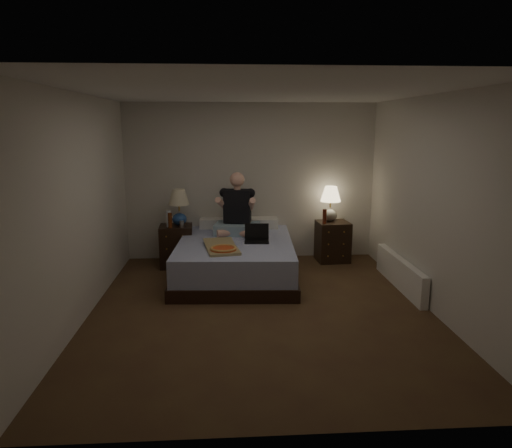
{
  "coord_description": "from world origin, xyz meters",
  "views": [
    {
      "loc": [
        -0.38,
        -5.07,
        2.15
      ],
      "look_at": [
        0.0,
        0.9,
        0.85
      ],
      "focal_mm": 32.0,
      "sensor_mm": 36.0,
      "label": 1
    }
  ],
  "objects": [
    {
      "name": "lamp_left",
      "position": [
        -1.12,
        1.86,
        0.92
      ],
      "size": [
        0.4,
        0.4,
        0.56
      ],
      "primitive_type": null,
      "rotation": [
        0.0,
        0.0,
        0.32
      ],
      "color": "#295097",
      "rests_on": "nightstand_left"
    },
    {
      "name": "beer_bottle_left",
      "position": [
        -1.24,
        1.67,
        0.76
      ],
      "size": [
        0.06,
        0.06,
        0.23
      ],
      "primitive_type": "cylinder",
      "color": "#5D270D",
      "rests_on": "nightstand_left"
    },
    {
      "name": "wall_back",
      "position": [
        0.0,
        2.25,
        1.25
      ],
      "size": [
        4.0,
        0.0,
        2.5
      ],
      "primitive_type": "cube",
      "rotation": [
        1.57,
        0.0,
        0.0
      ],
      "color": "silver",
      "rests_on": "ground"
    },
    {
      "name": "ceiling",
      "position": [
        0.0,
        0.0,
        2.5
      ],
      "size": [
        4.0,
        4.5,
        0.0
      ],
      "primitive_type": "cube",
      "rotation": [
        3.14,
        0.0,
        0.0
      ],
      "color": "white",
      "rests_on": "ground"
    },
    {
      "name": "wall_front",
      "position": [
        0.0,
        -2.25,
        1.25
      ],
      "size": [
        4.0,
        0.0,
        2.5
      ],
      "primitive_type": "cube",
      "rotation": [
        -1.57,
        0.0,
        0.0
      ],
      "color": "silver",
      "rests_on": "ground"
    },
    {
      "name": "soda_can",
      "position": [
        -1.07,
        1.71,
        0.69
      ],
      "size": [
        0.07,
        0.07,
        0.1
      ],
      "primitive_type": "cylinder",
      "color": "#B0AFAB",
      "rests_on": "nightstand_left"
    },
    {
      "name": "person",
      "position": [
        -0.24,
        1.67,
        1.0
      ],
      "size": [
        0.74,
        0.63,
        0.93
      ],
      "primitive_type": null,
      "rotation": [
        0.0,
        0.0,
        -0.17
      ],
      "color": "black",
      "rests_on": "bed"
    },
    {
      "name": "lamp_right",
      "position": [
        1.26,
        2.01,
        0.92
      ],
      "size": [
        0.4,
        0.4,
        0.56
      ],
      "primitive_type": null,
      "rotation": [
        0.0,
        0.0,
        -0.3
      ],
      "color": "#9B9C93",
      "rests_on": "nightstand_right"
    },
    {
      "name": "pizza_box",
      "position": [
        -0.44,
        0.65,
        0.57
      ],
      "size": [
        0.52,
        0.82,
        0.08
      ],
      "primitive_type": null,
      "rotation": [
        0.0,
        0.0,
        0.17
      ],
      "color": "tan",
      "rests_on": "bed"
    },
    {
      "name": "bed",
      "position": [
        -0.27,
        1.29,
        0.27
      ],
      "size": [
        1.72,
        2.22,
        0.53
      ],
      "primitive_type": "cube",
      "rotation": [
        0.0,
        0.0,
        -0.06
      ],
      "color": "#5464A9",
      "rests_on": "floor"
    },
    {
      "name": "water_bottle",
      "position": [
        -1.27,
        1.74,
        0.77
      ],
      "size": [
        0.07,
        0.07,
        0.25
      ],
      "primitive_type": "cylinder",
      "color": "white",
      "rests_on": "nightstand_left"
    },
    {
      "name": "radiator",
      "position": [
        1.93,
        0.65,
        0.2
      ],
      "size": [
        0.1,
        1.6,
        0.4
      ],
      "primitive_type": "cube",
      "color": "white",
      "rests_on": "floor"
    },
    {
      "name": "laptop",
      "position": [
        0.03,
        1.15,
        0.65
      ],
      "size": [
        0.36,
        0.3,
        0.24
      ],
      "primitive_type": null,
      "rotation": [
        0.0,
        0.0,
        -0.07
      ],
      "color": "black",
      "rests_on": "bed"
    },
    {
      "name": "floor",
      "position": [
        0.0,
        0.0,
        0.0
      ],
      "size": [
        4.0,
        4.5,
        0.0
      ],
      "primitive_type": "cube",
      "color": "brown",
      "rests_on": "ground"
    },
    {
      "name": "nightstand_right",
      "position": [
        1.3,
        1.94,
        0.32
      ],
      "size": [
        0.52,
        0.48,
        0.64
      ],
      "primitive_type": "cube",
      "rotation": [
        0.0,
        0.0,
        0.07
      ],
      "color": "black",
      "rests_on": "floor"
    },
    {
      "name": "nightstand_left",
      "position": [
        -1.18,
        1.82,
        0.32
      ],
      "size": [
        0.52,
        0.47,
        0.64
      ],
      "primitive_type": "cube",
      "rotation": [
        0.0,
        0.0,
        0.05
      ],
      "color": "black",
      "rests_on": "floor"
    },
    {
      "name": "wall_right",
      "position": [
        2.0,
        0.0,
        1.25
      ],
      "size": [
        0.0,
        4.5,
        2.5
      ],
      "primitive_type": "cube",
      "rotation": [
        1.57,
        0.0,
        -1.57
      ],
      "color": "silver",
      "rests_on": "ground"
    },
    {
      "name": "beer_bottle_right",
      "position": [
        1.13,
        1.81,
        0.76
      ],
      "size": [
        0.06,
        0.06,
        0.23
      ],
      "primitive_type": "cylinder",
      "color": "#521A0B",
      "rests_on": "nightstand_right"
    },
    {
      "name": "wall_left",
      "position": [
        -2.0,
        0.0,
        1.25
      ],
      "size": [
        0.0,
        4.5,
        2.5
      ],
      "primitive_type": "cube",
      "rotation": [
        1.57,
        0.0,
        1.57
      ],
      "color": "silver",
      "rests_on": "ground"
    }
  ]
}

